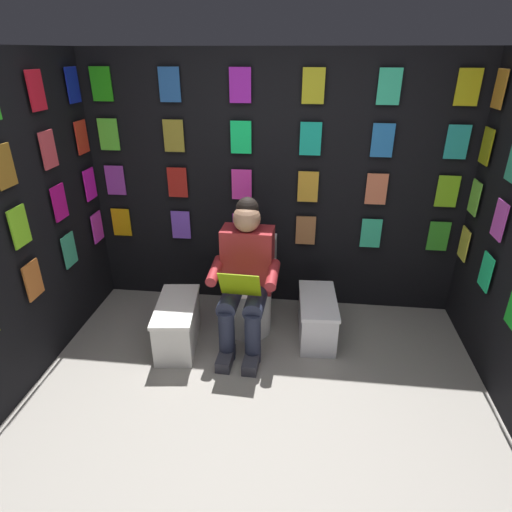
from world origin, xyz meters
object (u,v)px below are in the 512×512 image
(toilet, at_px, (250,292))
(comic_longbox_far, at_px, (178,324))
(person_reading, at_px, (245,276))
(comic_longbox_near, at_px, (317,318))

(toilet, height_order, comic_longbox_far, toilet)
(person_reading, height_order, comic_longbox_near, person_reading)
(toilet, relative_size, comic_longbox_far, 1.16)
(comic_longbox_far, bearing_deg, comic_longbox_near, -175.25)
(toilet, height_order, comic_longbox_near, toilet)
(comic_longbox_near, bearing_deg, toilet, -14.43)
(person_reading, distance_m, comic_longbox_near, 0.72)
(person_reading, bearing_deg, comic_longbox_near, -166.76)
(comic_longbox_far, bearing_deg, toilet, -154.58)
(toilet, bearing_deg, comic_longbox_near, 170.95)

